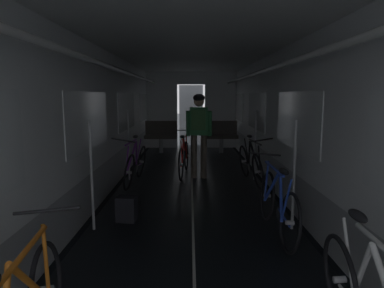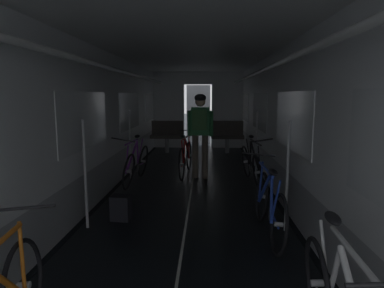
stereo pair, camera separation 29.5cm
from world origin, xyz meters
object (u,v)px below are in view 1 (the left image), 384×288
at_px(bicycle_black, 251,163).
at_px(person_cyclist_aisle, 199,127).
at_px(bicycle_blue, 277,204).
at_px(bench_seat_far_right, 221,134).
at_px(bicycle_purple, 135,164).
at_px(bench_seat_far_left, 161,134).
at_px(bicycle_red_in_aisle, 184,158).
at_px(backpack_on_floor, 127,209).

height_order(bicycle_black, person_cyclist_aisle, person_cyclist_aisle).
bearing_deg(bicycle_blue, bench_seat_far_right, 91.24).
relative_size(bicycle_purple, person_cyclist_aisle, 0.98).
bearing_deg(bench_seat_far_right, bench_seat_far_left, 180.00).
distance_m(person_cyclist_aisle, bicycle_red_in_aisle, 0.80).
distance_m(bicycle_black, person_cyclist_aisle, 1.28).
distance_m(bicycle_blue, bicycle_red_in_aisle, 3.37).
height_order(bench_seat_far_left, bicycle_purple, bicycle_purple).
bearing_deg(bicycle_red_in_aisle, bicycle_blue, -69.16).
bearing_deg(bicycle_purple, bench_seat_far_left, 86.91).
relative_size(bench_seat_far_left, person_cyclist_aisle, 0.57).
height_order(bicycle_purple, bicycle_red_in_aisle, bicycle_purple).
bearing_deg(bicycle_purple, bicycle_black, 0.85).
xyz_separation_m(bicycle_black, backpack_on_floor, (-2.05, -2.07, -0.21)).
xyz_separation_m(bicycle_blue, person_cyclist_aisle, (-0.89, 2.89, 0.69)).
xyz_separation_m(bicycle_purple, bicycle_black, (2.25, 0.03, 0.00)).
xyz_separation_m(person_cyclist_aisle, backpack_on_floor, (-1.04, -2.44, -0.90)).
xyz_separation_m(bench_seat_far_right, bicycle_red_in_aisle, (-1.07, -2.97, -0.18)).
height_order(bench_seat_far_left, backpack_on_floor, bench_seat_far_left).
xyz_separation_m(bench_seat_far_left, bicycle_purple, (-0.20, -3.64, -0.19)).
xyz_separation_m(bench_seat_far_left, person_cyclist_aisle, (1.05, -3.24, 0.50)).
bearing_deg(backpack_on_floor, bicycle_black, 45.27).
bearing_deg(person_cyclist_aisle, bicycle_black, -20.26).
bearing_deg(backpack_on_floor, bicycle_purple, 95.60).
xyz_separation_m(bench_seat_far_left, bicycle_red_in_aisle, (0.73, -2.97, -0.18)).
bearing_deg(bicycle_black, bench_seat_far_left, 119.60).
bearing_deg(bench_seat_far_left, bicycle_red_in_aisle, -76.17).
xyz_separation_m(bench_seat_far_right, person_cyclist_aisle, (-0.75, -3.24, 0.50)).
height_order(bicycle_blue, backpack_on_floor, bicycle_blue).
bearing_deg(bicycle_blue, bicycle_red_in_aisle, 110.84).
relative_size(bicycle_black, bicycle_red_in_aisle, 1.00).
height_order(bench_seat_far_left, bicycle_black, bicycle_black).
height_order(bench_seat_far_right, bicycle_blue, bench_seat_far_right).
relative_size(bicycle_purple, bicycle_black, 1.00).
relative_size(bench_seat_far_left, bicycle_red_in_aisle, 0.58).
distance_m(bench_seat_far_right, bicycle_blue, 6.13).
bearing_deg(person_cyclist_aisle, bench_seat_far_left, 107.88).
relative_size(bicycle_red_in_aisle, backpack_on_floor, 4.96).
bearing_deg(bicycle_black, bicycle_purple, -179.15).
xyz_separation_m(bench_seat_far_right, bicycle_purple, (-2.00, -3.64, -0.19)).
bearing_deg(person_cyclist_aisle, bicycle_blue, -72.92).
bearing_deg(bicycle_black, person_cyclist_aisle, 159.74).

